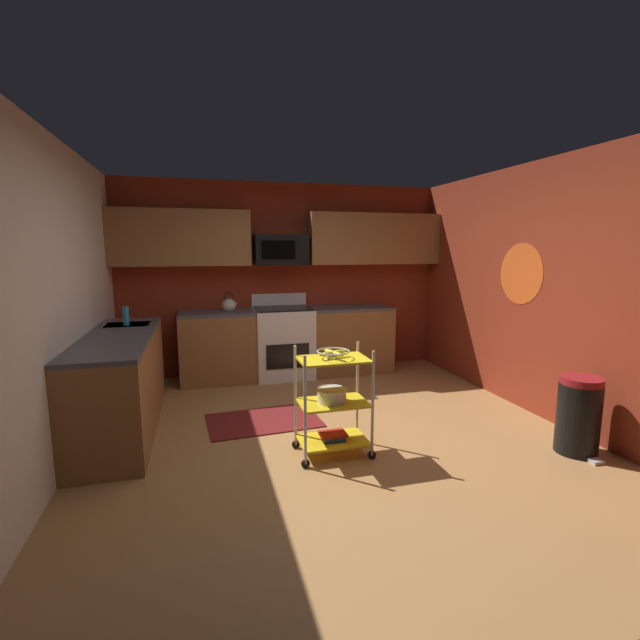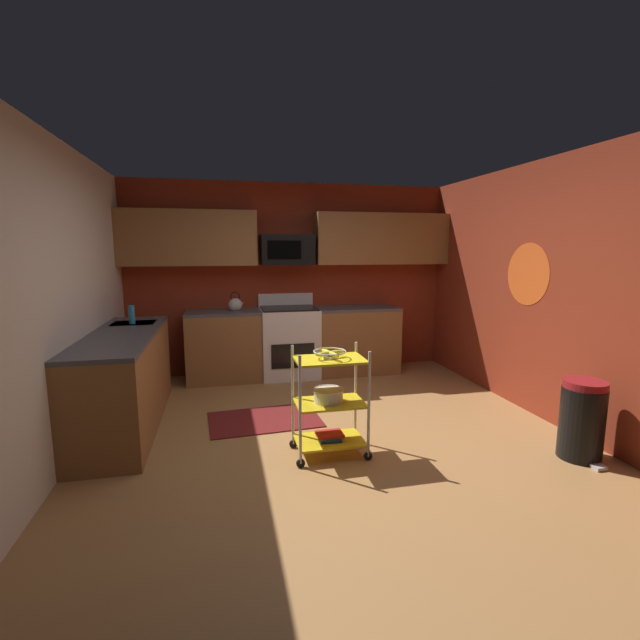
{
  "view_description": "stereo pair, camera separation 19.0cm",
  "coord_description": "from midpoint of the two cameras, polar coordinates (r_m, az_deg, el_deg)",
  "views": [
    {
      "loc": [
        -1.14,
        -3.69,
        1.72
      ],
      "look_at": [
        -0.05,
        0.31,
        1.05
      ],
      "focal_mm": 24.93,
      "sensor_mm": 36.0,
      "label": 1
    },
    {
      "loc": [
        -0.96,
        -3.73,
        1.72
      ],
      "look_at": [
        -0.05,
        0.31,
        1.05
      ],
      "focal_mm": 24.93,
      "sensor_mm": 36.0,
      "label": 2
    }
  ],
  "objects": [
    {
      "name": "wall_right",
      "position": [
        4.97,
        26.2,
        3.4
      ],
      "size": [
        0.06,
        4.8,
        2.6
      ],
      "primitive_type": "cube",
      "color": "maroon",
      "rests_on": "ground"
    },
    {
      "name": "wall_flower_decal",
      "position": [
        5.22,
        23.42,
        5.47
      ],
      "size": [
        0.0,
        0.66,
        0.66
      ],
      "primitive_type": "cylinder",
      "rotation": [
        0.0,
        1.57,
        0.0
      ],
      "color": "#E5591E"
    },
    {
      "name": "rolling_cart",
      "position": [
        3.75,
        0.2,
        -10.54
      ],
      "size": [
        0.63,
        0.39,
        0.91
      ],
      "color": "silver",
      "rests_on": "ground"
    },
    {
      "name": "oven_range",
      "position": [
        6.02,
        -5.66,
        -2.76
      ],
      "size": [
        0.76,
        0.65,
        1.1
      ],
      "color": "white",
      "rests_on": "ground"
    },
    {
      "name": "floor_rug",
      "position": [
        4.63,
        -8.44,
        -12.65
      ],
      "size": [
        1.14,
        0.77,
        0.01
      ],
      "primitive_type": "cube",
      "rotation": [
        0.0,
        0.0,
        0.07
      ],
      "color": "maroon",
      "rests_on": "ground"
    },
    {
      "name": "wall_back",
      "position": [
        6.24,
        -5.53,
        5.28
      ],
      "size": [
        4.52,
        0.06,
        2.6
      ],
      "primitive_type": "cube",
      "color": "maroon",
      "rests_on": "ground"
    },
    {
      "name": "dish_soap_bottle",
      "position": [
        5.12,
        -24.65,
        0.48
      ],
      "size": [
        0.06,
        0.06,
        0.2
      ],
      "primitive_type": "cylinder",
      "color": "#2D8CBF",
      "rests_on": "counter_run"
    },
    {
      "name": "microwave",
      "position": [
        6.0,
        -6.02,
        8.94
      ],
      "size": [
        0.7,
        0.39,
        0.4
      ],
      "color": "black"
    },
    {
      "name": "wall_left",
      "position": [
        3.92,
        -32.66,
        1.58
      ],
      "size": [
        0.06,
        4.8,
        2.6
      ],
      "primitive_type": "cube",
      "color": "silver",
      "rests_on": "ground"
    },
    {
      "name": "counter_run",
      "position": [
        5.38,
        -12.41,
        -4.54
      ],
      "size": [
        3.62,
        2.73,
        0.92
      ],
      "color": "brown",
      "rests_on": "ground"
    },
    {
      "name": "trash_can",
      "position": [
        4.36,
        29.17,
        -10.65
      ],
      "size": [
        0.34,
        0.42,
        0.66
      ],
      "color": "black",
      "rests_on": "ground"
    },
    {
      "name": "upper_cabinets",
      "position": [
        6.04,
        -5.11,
        10.38
      ],
      "size": [
        4.4,
        0.33,
        0.7
      ],
      "color": "brown"
    },
    {
      "name": "fruit_bowl",
      "position": [
        3.63,
        0.21,
        -4.25
      ],
      "size": [
        0.27,
        0.27,
        0.07
      ],
      "color": "silver",
      "rests_on": "rolling_cart"
    },
    {
      "name": "mixing_bowl_large",
      "position": [
        3.73,
        0.04,
        -9.59
      ],
      "size": [
        0.25,
        0.25,
        0.11
      ],
      "color": "silver",
      "rests_on": "rolling_cart"
    },
    {
      "name": "book_stack",
      "position": [
        3.86,
        0.2,
        -14.65
      ],
      "size": [
        0.22,
        0.18,
        0.06
      ],
      "color": "#1E4C8C",
      "rests_on": "rolling_cart"
    },
    {
      "name": "floor",
      "position": [
        4.23,
        0.54,
        -15.1
      ],
      "size": [
        4.4,
        4.8,
        0.04
      ],
      "primitive_type": "cube",
      "color": "#A87542",
      "rests_on": "ground"
    },
    {
      "name": "kettle",
      "position": [
        5.86,
        -12.5,
        1.87
      ],
      "size": [
        0.21,
        0.18,
        0.26
      ],
      "color": "beige",
      "rests_on": "counter_run"
    }
  ]
}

